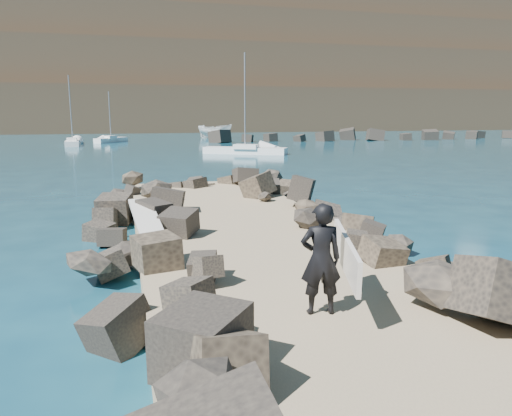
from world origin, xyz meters
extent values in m
plane|color=#0F384C|center=(0.00, 0.00, 0.00)|extent=(800.00, 800.00, 0.00)
cube|color=#8C7759|center=(0.00, -2.00, 0.30)|extent=(6.00, 26.00, 0.60)
cube|color=black|center=(-2.90, -1.50, 0.50)|extent=(2.60, 22.00, 1.00)
cube|color=black|center=(2.90, -1.50, 0.50)|extent=(2.60, 22.00, 1.00)
cube|color=black|center=(35.00, 55.00, 0.60)|extent=(52.00, 4.00, 1.20)
cube|color=#2D4919|center=(10.00, 160.00, 16.00)|extent=(360.00, 140.00, 32.00)
cube|color=silver|center=(-2.75, 0.25, 1.04)|extent=(0.87, 2.57, 0.08)
imported|color=white|center=(11.13, 67.68, 1.12)|extent=(6.10, 4.71, 2.23)
imported|color=black|center=(-0.17, -5.86, 1.54)|extent=(0.75, 0.55, 1.88)
cube|color=silver|center=(0.28, -5.86, 1.59)|extent=(0.67, 2.27, 0.73)
cylinder|color=white|center=(122.43, 142.73, 35.88)|extent=(8.88, 8.88, 7.77)
cube|color=white|center=(32.84, 97.03, 0.25)|extent=(1.64, 5.85, 0.80)
cylinder|color=gray|center=(32.84, 97.03, 3.78)|extent=(0.12, 0.12, 6.36)
cube|color=white|center=(32.84, 96.34, 0.75)|extent=(1.03, 1.67, 0.44)
cube|color=white|center=(8.23, 34.63, 0.25)|extent=(8.02, 5.66, 0.80)
cylinder|color=gray|center=(8.23, 34.63, 5.12)|extent=(0.12, 0.12, 9.04)
cube|color=white|center=(8.23, 34.14, 0.75)|extent=(2.65, 2.29, 0.44)
cube|color=white|center=(-9.48, 53.38, 0.25)|extent=(1.97, 7.30, 0.80)
cylinder|color=gray|center=(-9.48, 53.38, 4.57)|extent=(0.12, 0.12, 7.95)
cube|color=white|center=(-9.48, 52.51, 0.75)|extent=(1.26, 2.08, 0.44)
cube|color=white|center=(-4.99, 58.77, 0.25)|extent=(4.50, 5.25, 0.80)
cylinder|color=gray|center=(-4.99, 58.77, 3.73)|extent=(0.12, 0.12, 6.26)
cube|color=white|center=(-4.99, 58.23, 0.75)|extent=(1.70, 1.82, 0.44)
cube|color=white|center=(0.00, 165.00, 33.75)|extent=(8.00, 6.00, 3.50)
cube|color=white|center=(35.00, 148.00, 34.00)|extent=(12.00, 7.00, 4.00)
cube|color=white|center=(70.00, 160.00, 33.50)|extent=(6.00, 6.00, 3.00)
cube|color=white|center=(90.00, 140.00, 34.50)|extent=(5.00, 5.00, 5.00)
camera|label=1|loc=(-3.21, -13.25, 3.90)|focal=35.00mm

